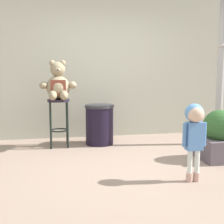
% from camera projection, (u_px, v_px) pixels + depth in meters
% --- Properties ---
extents(ground_plane, '(24.00, 24.00, 0.00)m').
position_uv_depth(ground_plane, '(134.00, 168.00, 3.85)').
color(ground_plane, gray).
extents(building_wall, '(6.03, 0.30, 3.19)m').
position_uv_depth(building_wall, '(105.00, 56.00, 5.80)').
color(building_wall, '#ACAC97').
rests_on(building_wall, ground_plane).
extents(bar_stool_with_teddy, '(0.37, 0.37, 0.82)m').
position_uv_depth(bar_stool_with_teddy, '(59.00, 113.00, 4.94)').
color(bar_stool_with_teddy, '#261E2D').
rests_on(bar_stool_with_teddy, ground_plane).
extents(teddy_bear, '(0.62, 0.55, 0.65)m').
position_uv_depth(teddy_bear, '(58.00, 85.00, 4.84)').
color(teddy_bear, gray).
rests_on(teddy_bear, bar_stool_with_teddy).
extents(child_walking, '(0.29, 0.23, 0.91)m').
position_uv_depth(child_walking, '(194.00, 125.00, 3.32)').
color(child_walking, '#CD9E8E').
rests_on(child_walking, ground_plane).
extents(trash_bin, '(0.52, 0.52, 0.70)m').
position_uv_depth(trash_bin, '(99.00, 124.00, 5.15)').
color(trash_bin, black).
rests_on(trash_bin, ground_plane).
extents(lamppost, '(0.28, 0.28, 2.96)m').
position_uv_depth(lamppost, '(220.00, 77.00, 5.05)').
color(lamppost, '#ACA094').
rests_on(lamppost, ground_plane).
extents(planter_with_shrub, '(0.55, 0.55, 0.73)m').
position_uv_depth(planter_with_shrub, '(219.00, 137.00, 4.21)').
color(planter_with_shrub, '#584E55').
rests_on(planter_with_shrub, ground_plane).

